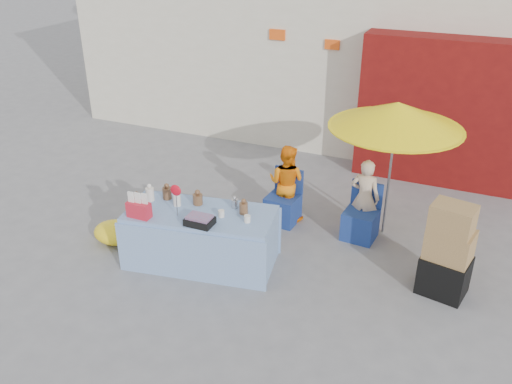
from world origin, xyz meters
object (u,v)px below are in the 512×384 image
at_px(chair_right, 361,222).
at_px(box_stack, 448,254).
at_px(vendor_orange, 286,183).
at_px(vendor_beige, 365,198).
at_px(chair_left, 283,207).
at_px(umbrella, 397,116).
at_px(market_table, 201,236).

height_order(chair_right, box_stack, box_stack).
distance_m(vendor_orange, vendor_beige, 1.25).
relative_size(chair_left, vendor_orange, 0.68).
bearing_deg(vendor_orange, umbrella, -170.06).
bearing_deg(chair_right, box_stack, -30.81).
height_order(chair_left, vendor_beige, vendor_beige).
height_order(market_table, vendor_orange, same).
xyz_separation_m(market_table, umbrella, (2.20, 1.81, 1.48)).
height_order(market_table, box_stack, box_stack).
bearing_deg(umbrella, market_table, -140.54).
height_order(vendor_beige, umbrella, umbrella).
bearing_deg(box_stack, market_table, -169.29).
distance_m(vendor_orange, umbrella, 2.01).
bearing_deg(chair_right, chair_left, -175.59).
relative_size(chair_left, box_stack, 0.66).
xyz_separation_m(vendor_beige, umbrella, (0.30, 0.15, 1.28)).
relative_size(chair_right, vendor_beige, 0.69).
bearing_deg(umbrella, chair_left, -169.60).
xyz_separation_m(market_table, vendor_orange, (0.65, 1.66, 0.22)).
bearing_deg(chair_left, chair_right, 4.41).
relative_size(vendor_orange, umbrella, 0.60).
height_order(chair_left, box_stack, box_stack).
bearing_deg(market_table, chair_left, 57.57).
distance_m(market_table, vendor_orange, 1.79).
bearing_deg(vendor_orange, market_table, 73.14).
relative_size(chair_right, umbrella, 0.41).
height_order(vendor_beige, box_stack, box_stack).
bearing_deg(market_table, umbrella, 30.03).
bearing_deg(umbrella, box_stack, -50.21).
xyz_separation_m(vendor_beige, box_stack, (1.30, -1.05, -0.02)).
relative_size(chair_left, vendor_beige, 0.69).
height_order(umbrella, box_stack, umbrella).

